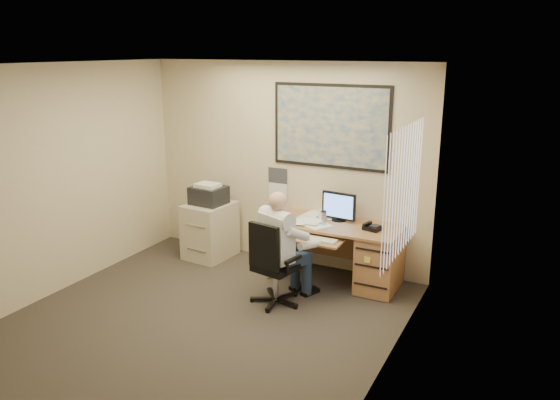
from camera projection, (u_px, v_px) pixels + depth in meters
The scene contains 8 objects.
room_shell at pixel (185, 206), 5.36m from camera, with size 4.00×4.50×2.70m.
desk at pixel (362, 251), 6.71m from camera, with size 1.60×0.97×1.11m.
world_map at pixel (331, 126), 6.86m from camera, with size 1.56×0.03×1.06m, color #1E4C93.
wall_calendar at pixel (278, 183), 7.41m from camera, with size 0.28×0.01×0.42m, color white.
window_blinds at pixel (405, 191), 5.15m from camera, with size 0.06×1.40×1.30m, color white, non-canonical shape.
filing_cabinet at pixel (210, 225), 7.62m from camera, with size 0.61×0.71×1.07m.
office_chair at pixel (275, 280), 6.23m from camera, with size 0.70×0.70×1.01m.
person at pixel (277, 248), 6.20m from camera, with size 0.56×0.80×1.32m, color silver, non-canonical shape.
Camera 1 is at (3.15, -4.18, 2.86)m, focal length 35.00 mm.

